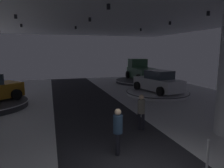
% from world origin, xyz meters
% --- Properties ---
extents(display_platform_far_right, '(5.01, 5.01, 0.26)m').
position_xyz_m(display_platform_far_right, '(5.95, 9.95, 0.14)').
color(display_platform_far_right, silver).
rests_on(display_platform_far_right, ground).
extents(display_car_far_right, '(2.90, 4.48, 1.71)m').
position_xyz_m(display_car_far_right, '(5.96, 9.92, 1.02)').
color(display_car_far_right, silver).
rests_on(display_car_far_right, display_platform_far_right).
extents(display_platform_deep_right, '(6.11, 6.11, 0.29)m').
position_xyz_m(display_platform_deep_right, '(7.65, 16.35, 0.16)').
color(display_platform_deep_right, '#333338').
rests_on(display_platform_deep_right, ground).
extents(pickup_truck_deep_right, '(2.96, 5.44, 2.30)m').
position_xyz_m(pickup_truck_deep_right, '(7.68, 16.67, 1.23)').
color(pickup_truck_deep_right, '#2D5638').
rests_on(pickup_truck_deep_right, display_platform_deep_right).
extents(visitor_walking_near, '(0.32, 0.32, 1.59)m').
position_xyz_m(visitor_walking_near, '(1.47, 3.44, 0.91)').
color(visitor_walking_near, black).
rests_on(visitor_walking_near, ground).
extents(visitor_walking_far, '(0.32, 0.32, 1.59)m').
position_xyz_m(visitor_walking_far, '(-0.23, 1.64, 0.91)').
color(visitor_walking_far, black).
rests_on(visitor_walking_far, ground).
extents(stanchion_a, '(0.28, 0.28, 1.01)m').
position_xyz_m(stanchion_a, '(1.92, -0.09, 0.37)').
color(stanchion_a, '#333338').
rests_on(stanchion_a, ground).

